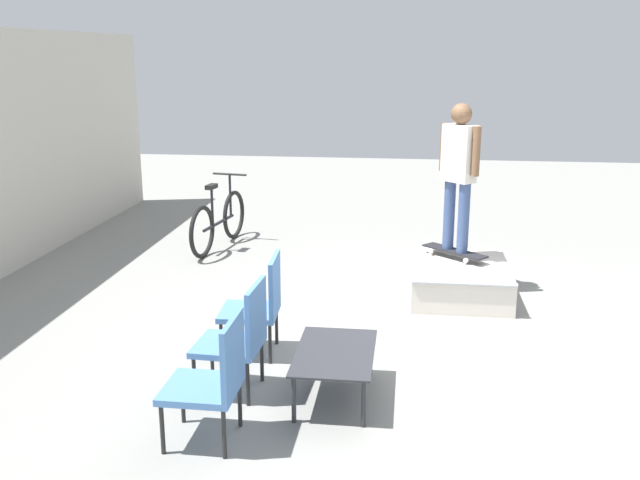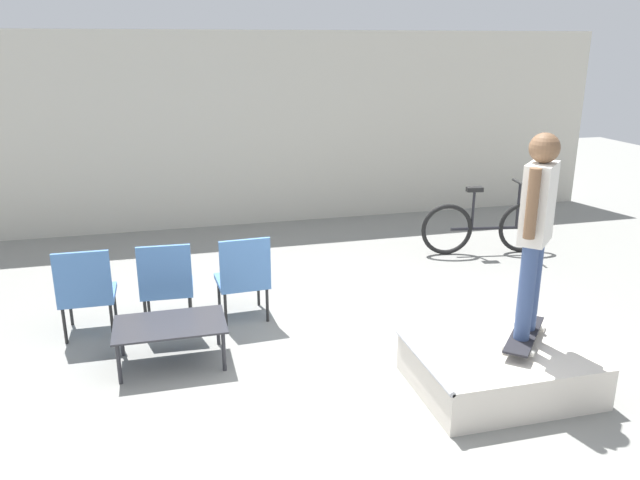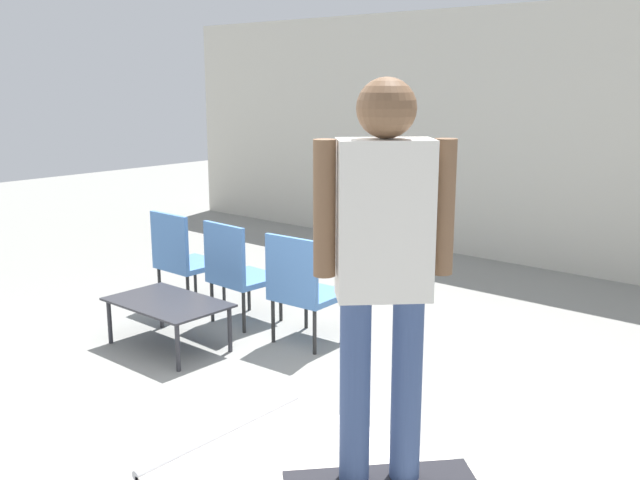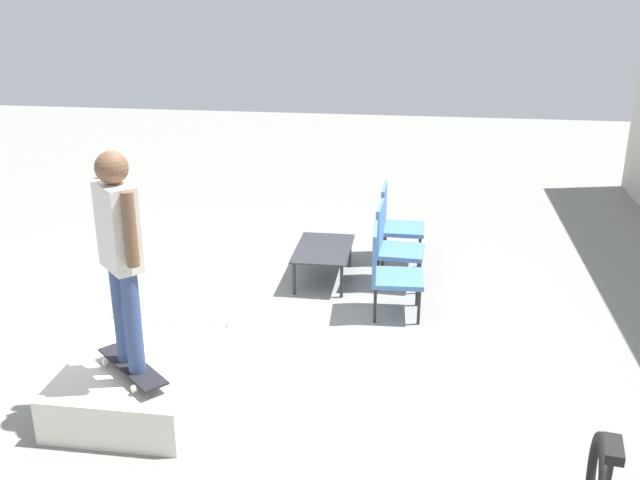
% 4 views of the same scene
% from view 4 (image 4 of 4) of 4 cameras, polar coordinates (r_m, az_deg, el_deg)
% --- Properties ---
extents(ground_plane, '(24.00, 24.00, 0.00)m').
position_cam_4_polar(ground_plane, '(7.18, -6.59, -7.20)').
color(ground_plane, gray).
extents(skate_ramp_box, '(1.45, 1.09, 0.39)m').
position_cam_4_polar(skate_ramp_box, '(6.16, -14.18, -10.75)').
color(skate_ramp_box, silver).
rests_on(skate_ramp_box, ground_plane).
extents(skateboard_on_ramp, '(0.70, 0.75, 0.07)m').
position_cam_4_polar(skateboard_on_ramp, '(5.82, -14.79, -9.74)').
color(skateboard_on_ramp, black).
rests_on(skateboard_on_ramp, skate_ramp_box).
extents(person_skater, '(0.43, 0.43, 1.70)m').
position_cam_4_polar(person_skater, '(5.40, -15.74, -0.38)').
color(person_skater, '#384C7A').
rests_on(person_skater, skateboard_on_ramp).
extents(coffee_table, '(1.00, 0.62, 0.40)m').
position_cam_4_polar(coffee_table, '(8.14, 0.28, -0.88)').
color(coffee_table, '#2D2D33').
rests_on(coffee_table, ground_plane).
extents(patio_chair_left, '(0.53, 0.53, 0.94)m').
position_cam_4_polar(patio_chair_left, '(8.75, 6.01, 1.56)').
color(patio_chair_left, black).
rests_on(patio_chair_left, ground_plane).
extents(patio_chair_center, '(0.54, 0.54, 0.94)m').
position_cam_4_polar(patio_chair_center, '(8.03, 5.77, -0.18)').
color(patio_chair_center, black).
rests_on(patio_chair_center, ground_plane).
extents(patio_chair_right, '(0.55, 0.55, 0.94)m').
position_cam_4_polar(patio_chair_right, '(7.30, 5.47, -2.31)').
color(patio_chair_right, black).
rests_on(patio_chair_right, ground_plane).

